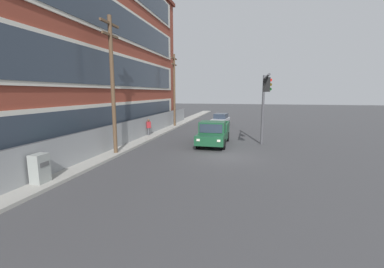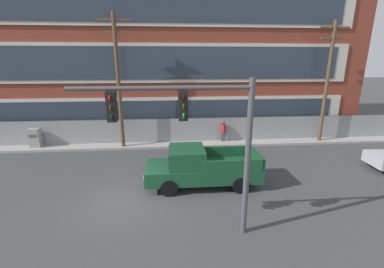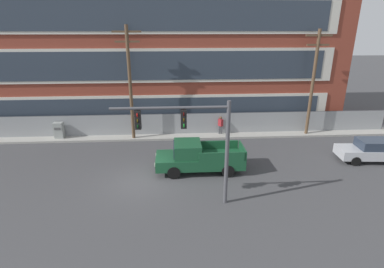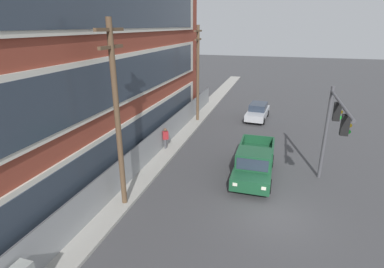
{
  "view_description": "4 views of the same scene",
  "coord_description": "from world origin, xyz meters",
  "px_view_note": "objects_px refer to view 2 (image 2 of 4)",
  "views": [
    {
      "loc": [
        -16.63,
        -1.46,
        4.18
      ],
      "look_at": [
        -1.17,
        1.98,
        1.62
      ],
      "focal_mm": 24.0,
      "sensor_mm": 36.0,
      "label": 1
    },
    {
      "loc": [
        2.21,
        -10.38,
        6.04
      ],
      "look_at": [
        3.43,
        3.96,
        1.89
      ],
      "focal_mm": 24.0,
      "sensor_mm": 36.0,
      "label": 2
    },
    {
      "loc": [
        2.13,
        -16.14,
        8.81
      ],
      "look_at": [
        3.42,
        4.09,
        1.52
      ],
      "focal_mm": 28.0,
      "sensor_mm": 36.0,
      "label": 3
    },
    {
      "loc": [
        -12.83,
        0.31,
        8.63
      ],
      "look_at": [
        2.4,
        4.75,
        2.85
      ],
      "focal_mm": 28.0,
      "sensor_mm": 36.0,
      "label": 4
    }
  ],
  "objects_px": {
    "utility_pole_near_corner": "(118,78)",
    "utility_pole_midblock": "(328,79)",
    "traffic_signal_mast": "(197,128)",
    "pickup_truck_dark_green": "(200,167)",
    "pedestrian_near_cabinet": "(223,131)",
    "electrical_cabinet": "(35,139)"
  },
  "relations": [
    {
      "from": "utility_pole_near_corner",
      "to": "electrical_cabinet",
      "type": "relative_size",
      "value": 6.08
    },
    {
      "from": "pickup_truck_dark_green",
      "to": "utility_pole_near_corner",
      "type": "xyz_separation_m",
      "value": [
        -4.8,
        6.01,
        3.96
      ]
    },
    {
      "from": "traffic_signal_mast",
      "to": "pickup_truck_dark_green",
      "type": "relative_size",
      "value": 1.01
    },
    {
      "from": "traffic_signal_mast",
      "to": "pedestrian_near_cabinet",
      "type": "distance_m",
      "value": 11.21
    },
    {
      "from": "pedestrian_near_cabinet",
      "to": "utility_pole_near_corner",
      "type": "bearing_deg",
      "value": -175.66
    },
    {
      "from": "electrical_cabinet",
      "to": "pickup_truck_dark_green",
      "type": "bearing_deg",
      "value": -30.34
    },
    {
      "from": "traffic_signal_mast",
      "to": "utility_pole_midblock",
      "type": "distance_m",
      "value": 14.44
    },
    {
      "from": "pickup_truck_dark_green",
      "to": "pedestrian_near_cabinet",
      "type": "distance_m",
      "value": 7.01
    },
    {
      "from": "traffic_signal_mast",
      "to": "electrical_cabinet",
      "type": "relative_size",
      "value": 3.87
    },
    {
      "from": "traffic_signal_mast",
      "to": "utility_pole_near_corner",
      "type": "relative_size",
      "value": 0.64
    },
    {
      "from": "traffic_signal_mast",
      "to": "pickup_truck_dark_green",
      "type": "xyz_separation_m",
      "value": [
        0.56,
        3.8,
        -3.01
      ]
    },
    {
      "from": "electrical_cabinet",
      "to": "utility_pole_near_corner",
      "type": "bearing_deg",
      "value": -3.42
    },
    {
      "from": "utility_pole_midblock",
      "to": "electrical_cabinet",
      "type": "bearing_deg",
      "value": 179.43
    },
    {
      "from": "utility_pole_near_corner",
      "to": "electrical_cabinet",
      "type": "height_order",
      "value": "utility_pole_near_corner"
    },
    {
      "from": "pickup_truck_dark_green",
      "to": "electrical_cabinet",
      "type": "relative_size",
      "value": 3.82
    },
    {
      "from": "traffic_signal_mast",
      "to": "pickup_truck_dark_green",
      "type": "height_order",
      "value": "traffic_signal_mast"
    },
    {
      "from": "utility_pole_midblock",
      "to": "pedestrian_near_cabinet",
      "type": "height_order",
      "value": "utility_pole_midblock"
    },
    {
      "from": "utility_pole_midblock",
      "to": "pedestrian_near_cabinet",
      "type": "relative_size",
      "value": 5.13
    },
    {
      "from": "utility_pole_near_corner",
      "to": "utility_pole_midblock",
      "type": "height_order",
      "value": "utility_pole_near_corner"
    },
    {
      "from": "traffic_signal_mast",
      "to": "pickup_truck_dark_green",
      "type": "distance_m",
      "value": 4.89
    },
    {
      "from": "traffic_signal_mast",
      "to": "electrical_cabinet",
      "type": "height_order",
      "value": "traffic_signal_mast"
    },
    {
      "from": "traffic_signal_mast",
      "to": "utility_pole_near_corner",
      "type": "distance_m",
      "value": 10.73
    }
  ]
}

